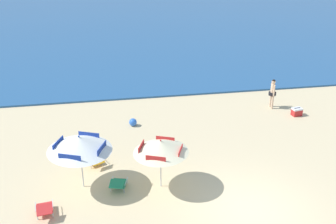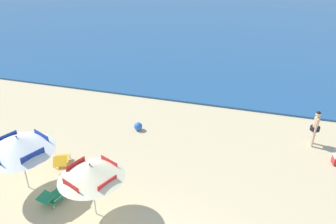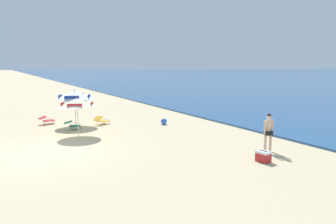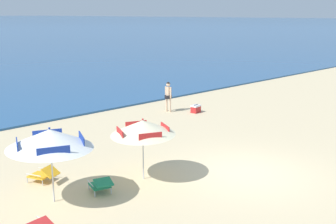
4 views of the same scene
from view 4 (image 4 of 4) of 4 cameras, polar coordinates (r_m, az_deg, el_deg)
ground_plane at (r=13.92m, az=10.88°, el=-8.23°), size 800.00×800.00×0.00m
beach_umbrella_striped_main at (r=11.52m, az=-15.89°, el=-3.56°), size 3.26×3.26×2.14m
beach_umbrella_striped_second at (r=12.70m, az=-3.47°, el=-2.14°), size 2.40×2.38×1.97m
lounge_chair_under_umbrella at (r=13.43m, az=-16.71°, el=-8.17°), size 0.85×1.03×0.53m
lounge_chair_facing_sea at (r=12.29m, az=-9.18°, el=-9.76°), size 0.75×0.97×0.49m
person_standing_near_shore at (r=21.79m, az=0.03°, el=2.41°), size 0.39×0.47×1.58m
cooler_box at (r=21.77m, az=3.83°, el=0.45°), size 0.54×0.42×0.43m
beach_ball at (r=17.04m, az=-16.23°, el=-3.81°), size 0.37×0.37×0.37m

